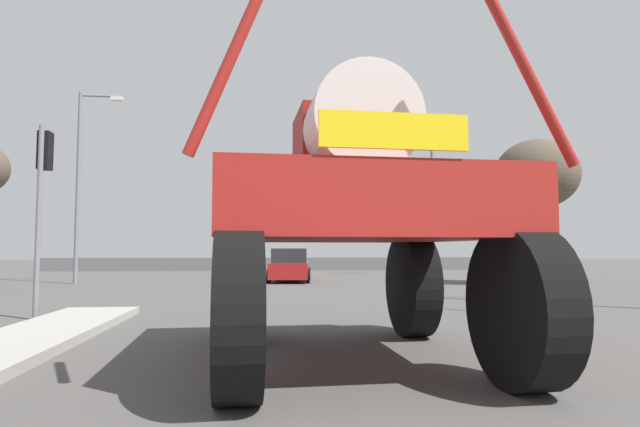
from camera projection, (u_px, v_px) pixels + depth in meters
The scene contains 10 objects.
ground_plane at pixel (294, 292), 18.22m from camera, with size 120.00×120.00×0.00m, color #4C4947.
oversize_sprayer at pixel (349, 219), 7.16m from camera, with size 4.15×5.41×4.45m.
sedan_ahead at pixel (290, 266), 24.43m from camera, with size 2.19×4.25×1.52m.
traffic_signal_near_left at pixel (43, 178), 11.49m from camera, with size 0.24×0.54×4.16m.
traffic_signal_near_right at pixel (506, 208), 12.59m from camera, with size 0.24×0.54×3.40m.
traffic_signal_far_left at pixel (246, 232), 28.63m from camera, with size 0.24×0.55×3.31m.
streetlight_far_left at pixel (82, 176), 23.11m from camera, with size 1.89×0.24×8.42m.
streetlight_far_right at pixel (435, 187), 30.06m from camera, with size 2.18×0.24×9.11m.
bare_tree_right at pixel (537, 175), 22.18m from camera, with size 3.43×3.43×6.09m.
roadside_barrier at pixel (278, 264), 37.25m from camera, with size 31.93×0.24×0.90m, color #59595B.
Camera 1 is at (-1.09, -0.35, 1.48)m, focal length 29.71 mm.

